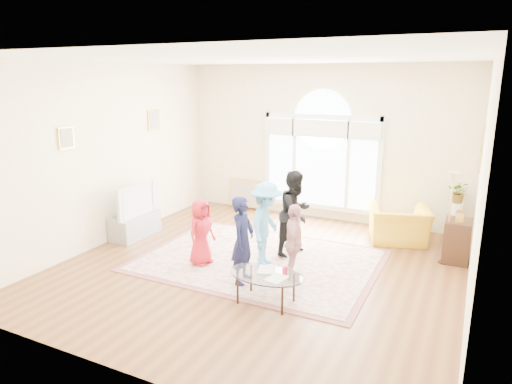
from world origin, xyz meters
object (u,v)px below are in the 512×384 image
at_px(area_rug, 259,260).
at_px(armchair, 399,225).
at_px(television, 134,199).
at_px(coffee_table, 266,275).
at_px(tv_console, 135,225).

xyz_separation_m(area_rug, armchair, (1.90, 1.92, 0.32)).
height_order(television, coffee_table, television).
xyz_separation_m(coffee_table, armchair, (1.19, 3.18, -0.07)).
bearing_deg(area_rug, television, 178.95).
relative_size(coffee_table, armchair, 1.03).
distance_m(tv_console, armchair, 4.90).
distance_m(area_rug, coffee_table, 1.50).
bearing_deg(tv_console, area_rug, -1.04).
height_order(tv_console, television, television).
xyz_separation_m(area_rug, coffee_table, (0.71, -1.26, 0.39)).
relative_size(area_rug, coffee_table, 3.45).
distance_m(coffee_table, armchair, 3.40).
bearing_deg(tv_console, armchair, 22.45).
bearing_deg(armchair, television, 4.63).
relative_size(area_rug, tv_console, 3.60).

